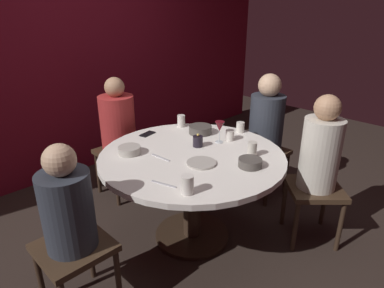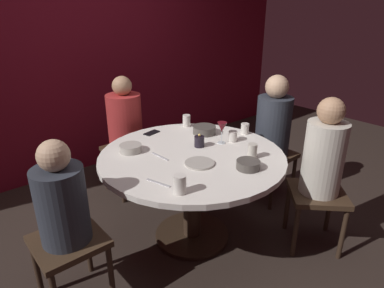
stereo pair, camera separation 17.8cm
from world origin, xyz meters
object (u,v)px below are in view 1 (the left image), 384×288
bowl_salad_center (130,150)px  cup_center_front (252,149)px  dinner_plate (201,163)px  cup_far_edge (240,127)px  cup_by_left_diner (187,185)px  wine_glass (220,127)px  bowl_serving_large (200,130)px  cup_by_right_diner (181,121)px  cell_phone (147,134)px  bowl_small_white (250,163)px  cup_near_candle (230,135)px  seated_diner_front_right (320,155)px  seated_diner_back (118,125)px  candle_holder (198,141)px  seated_diner_left (68,214)px  dining_table (192,171)px  seated_diner_right (266,123)px

bowl_salad_center → cup_center_front: bearing=-47.4°
dinner_plate → cup_far_edge: size_ratio=2.33×
cup_by_left_diner → cup_far_edge: size_ratio=1.31×
wine_glass → bowl_serving_large: 0.27m
bowl_salad_center → cup_by_right_diner: bearing=13.6°
cell_phone → bowl_small_white: bowl_small_white is taller
cup_near_candle → cup_far_edge: cup_far_edge is taller
seated_diner_front_right → cup_center_front: bearing=3.5°
seated_diner_back → candle_holder: bearing=8.4°
wine_glass → cell_phone: (-0.30, 0.55, -0.12)m
seated_diner_front_right → cup_by_left_diner: bearing=29.9°
bowl_small_white → cup_center_front: bearing=31.9°
bowl_small_white → cup_center_front: size_ratio=1.50×
seated_diner_back → cup_center_front: (0.29, -1.32, 0.07)m
dinner_plate → cup_far_edge: bearing=15.9°
dinner_plate → bowl_salad_center: size_ratio=1.25×
bowl_serving_large → bowl_salad_center: size_ratio=1.18×
seated_diner_left → cup_by_left_diner: bearing=-34.0°
cup_near_candle → cup_center_front: (-0.13, -0.31, 0.01)m
bowl_serving_large → cup_far_edge: (0.27, -0.22, 0.01)m
cup_by_right_diner → cup_center_front: bearing=-94.8°
wine_glass → bowl_small_white: (-0.18, -0.44, -0.10)m
wine_glass → bowl_serving_large: (0.04, 0.25, -0.10)m
bowl_salad_center → cup_near_candle: bearing=-25.7°
bowl_small_white → cup_near_candle: size_ratio=1.88×
dinner_plate → seated_diner_front_right: bearing=-34.3°
seated_diner_left → seated_diner_front_right: seated_diner_front_right is taller
dining_table → seated_diner_left: seated_diner_left is taller
cup_by_left_diner → wine_glass: bearing=27.9°
seated_diner_back → bowl_small_white: bearing=5.4°
seated_diner_left → wine_glass: seated_diner_left is taller
cup_far_edge → candle_holder: bearing=175.5°
seated_diner_right → candle_holder: size_ratio=11.41×
cup_by_left_diner → seated_diner_back: bearing=73.1°
bowl_salad_center → wine_glass: bearing=-26.9°
seated_diner_front_right → cup_by_right_diner: 1.21m
cell_phone → seated_diner_back: bearing=-10.8°
seated_diner_left → cup_center_front: size_ratio=10.26×
bowl_small_white → cell_phone: bearing=96.9°
dinner_plate → cell_phone: bearing=83.1°
bowl_salad_center → dining_table: bearing=-45.8°
dining_table → cell_phone: cell_phone is taller
seated_diner_front_right → cup_by_left_diner: size_ratio=10.24×
wine_glass → bowl_small_white: size_ratio=1.09×
dinner_plate → cup_by_right_diner: 0.79m
dining_table → cup_by_right_diner: 0.64m
seated_diner_right → seated_diner_front_right: seated_diner_right is taller
dining_table → bowl_serving_large: size_ratio=7.03×
seated_diner_right → bowl_salad_center: (-1.30, 0.33, 0.03)m
seated_diner_right → bowl_small_white: seated_diner_right is taller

